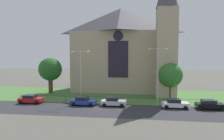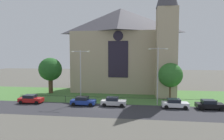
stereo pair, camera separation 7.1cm
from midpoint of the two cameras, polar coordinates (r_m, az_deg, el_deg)
The scene contains 14 objects.
ground at distance 44.21m, azimuth -0.48°, elevation -7.04°, with size 160.00×160.00×0.00m, color #56544C.
road_asphalt at distance 32.68m, azimuth -3.45°, elevation -11.08°, with size 120.00×8.00×0.01m, color #2D2D33.
grass_verge at distance 42.27m, azimuth -0.86°, elevation -7.55°, with size 120.00×20.00×0.01m, color #477538.
church_building at distance 49.99m, azimuth 3.20°, elevation 6.09°, with size 23.20×16.20×26.00m.
iron_railing at distance 36.54m, azimuth 0.21°, elevation -7.85°, with size 35.21×0.07×1.13m.
tree_left_far at distance 48.17m, azimuth -16.95°, elevation 0.12°, with size 5.21×5.21×8.02m.
tree_right_near at distance 41.20m, azimuth 15.97°, elevation -1.37°, with size 4.73×4.73×7.11m.
streetlamp_near at distance 36.94m, azimuth -8.86°, elevation -0.04°, with size 3.37×0.26×9.48m.
streetlamp_far at distance 35.58m, azimuth 12.66°, elevation 0.10°, with size 3.37×0.26×9.89m.
parked_car_red at distance 39.65m, azimuth -21.83°, elevation -7.55°, with size 4.21×2.05×1.51m.
parked_car_blue at distance 35.68m, azimuth -8.14°, elevation -8.58°, with size 4.21×2.03×1.51m.
parked_car_silver at distance 34.86m, azimuth 0.34°, elevation -8.84°, with size 4.21×2.05×1.51m.
parked_car_white at distance 35.04m, azimuth 17.11°, elevation -8.96°, with size 4.20×2.03×1.51m.
parked_car_black at distance 36.30m, azimuth 25.59°, elevation -8.73°, with size 4.26×2.14×1.51m.
Camera 1 is at (5.98, -32.95, 8.60)m, focal length 32.63 mm.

